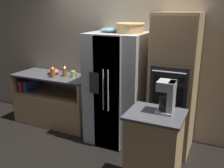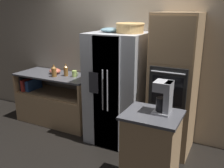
{
  "view_description": "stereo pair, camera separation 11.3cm",
  "coord_description": "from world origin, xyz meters",
  "px_view_note": "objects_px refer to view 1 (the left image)",
  "views": [
    {
      "loc": [
        1.62,
        -3.39,
        2.06
      ],
      "look_at": [
        0.06,
        -0.05,
        0.95
      ],
      "focal_mm": 40.0,
      "sensor_mm": 36.0,
      "label": 1
    },
    {
      "loc": [
        1.73,
        -3.34,
        2.06
      ],
      "look_at": [
        0.06,
        -0.05,
        0.95
      ],
      "focal_mm": 40.0,
      "sensor_mm": 36.0,
      "label": 2
    }
  ],
  "objects_px": {
    "wicker_basket": "(130,27)",
    "wall_oven": "(174,85)",
    "mug": "(73,74)",
    "bottle_tall": "(65,71)",
    "coffee_maker": "(168,96)",
    "fruit_bowl": "(110,30)",
    "refrigerator": "(118,88)",
    "mixing_bowl": "(53,72)",
    "bottle_short": "(53,71)"
  },
  "relations": [
    {
      "from": "fruit_bowl",
      "to": "bottle_tall",
      "type": "distance_m",
      "value": 1.18
    },
    {
      "from": "fruit_bowl",
      "to": "coffee_maker",
      "type": "height_order",
      "value": "fruit_bowl"
    },
    {
      "from": "wall_oven",
      "to": "bottle_short",
      "type": "bearing_deg",
      "value": -176.49
    },
    {
      "from": "wicker_basket",
      "to": "coffee_maker",
      "type": "relative_size",
      "value": 1.17
    },
    {
      "from": "coffee_maker",
      "to": "mixing_bowl",
      "type": "bearing_deg",
      "value": 156.05
    },
    {
      "from": "fruit_bowl",
      "to": "mixing_bowl",
      "type": "xyz_separation_m",
      "value": [
        -1.2,
        0.11,
        -0.79
      ]
    },
    {
      "from": "mixing_bowl",
      "to": "mug",
      "type": "bearing_deg",
      "value": -1.86
    },
    {
      "from": "wall_oven",
      "to": "bottle_tall",
      "type": "relative_size",
      "value": 9.41
    },
    {
      "from": "wall_oven",
      "to": "mixing_bowl",
      "type": "bearing_deg",
      "value": 178.81
    },
    {
      "from": "bottle_tall",
      "to": "fruit_bowl",
      "type": "bearing_deg",
      "value": -4.72
    },
    {
      "from": "wicker_basket",
      "to": "coffee_maker",
      "type": "height_order",
      "value": "wicker_basket"
    },
    {
      "from": "wicker_basket",
      "to": "coffee_maker",
      "type": "bearing_deg",
      "value": -49.05
    },
    {
      "from": "bottle_tall",
      "to": "coffee_maker",
      "type": "height_order",
      "value": "coffee_maker"
    },
    {
      "from": "fruit_bowl",
      "to": "bottle_short",
      "type": "distance_m",
      "value": 1.31
    },
    {
      "from": "mug",
      "to": "mixing_bowl",
      "type": "height_order",
      "value": "mug"
    },
    {
      "from": "wall_oven",
      "to": "fruit_bowl",
      "type": "height_order",
      "value": "wall_oven"
    },
    {
      "from": "wicker_basket",
      "to": "bottle_tall",
      "type": "relative_size",
      "value": 1.93
    },
    {
      "from": "refrigerator",
      "to": "bottle_short",
      "type": "relative_size",
      "value": 8.2
    },
    {
      "from": "wicker_basket",
      "to": "coffee_maker",
      "type": "xyz_separation_m",
      "value": [
        0.8,
        -0.92,
        -0.63
      ]
    },
    {
      "from": "mug",
      "to": "wall_oven",
      "type": "bearing_deg",
      "value": -1.02
    },
    {
      "from": "wall_oven",
      "to": "fruit_bowl",
      "type": "distance_m",
      "value": 1.24
    },
    {
      "from": "wicker_basket",
      "to": "wall_oven",
      "type": "bearing_deg",
      "value": 5.4
    },
    {
      "from": "mug",
      "to": "mixing_bowl",
      "type": "relative_size",
      "value": 0.59
    },
    {
      "from": "wall_oven",
      "to": "mug",
      "type": "bearing_deg",
      "value": 178.98
    },
    {
      "from": "wall_oven",
      "to": "bottle_tall",
      "type": "distance_m",
      "value": 1.91
    },
    {
      "from": "bottle_short",
      "to": "fruit_bowl",
      "type": "bearing_deg",
      "value": 3.06
    },
    {
      "from": "refrigerator",
      "to": "bottle_short",
      "type": "distance_m",
      "value": 1.22
    },
    {
      "from": "bottle_tall",
      "to": "bottle_short",
      "type": "relative_size",
      "value": 1.02
    },
    {
      "from": "fruit_bowl",
      "to": "coffee_maker",
      "type": "xyz_separation_m",
      "value": [
        1.12,
        -0.92,
        -0.58
      ]
    },
    {
      "from": "wall_oven",
      "to": "fruit_bowl",
      "type": "xyz_separation_m",
      "value": [
        -0.99,
        -0.07,
        0.75
      ]
    },
    {
      "from": "refrigerator",
      "to": "bottle_tall",
      "type": "xyz_separation_m",
      "value": [
        -1.05,
        0.07,
        0.16
      ]
    },
    {
      "from": "bottle_tall",
      "to": "bottle_short",
      "type": "height_order",
      "value": "bottle_tall"
    },
    {
      "from": "wall_oven",
      "to": "mixing_bowl",
      "type": "distance_m",
      "value": 2.19
    },
    {
      "from": "bottle_short",
      "to": "mixing_bowl",
      "type": "xyz_separation_m",
      "value": [
        -0.12,
        0.17,
        -0.05
      ]
    },
    {
      "from": "mixing_bowl",
      "to": "wall_oven",
      "type": "bearing_deg",
      "value": -1.19
    },
    {
      "from": "bottle_tall",
      "to": "refrigerator",
      "type": "bearing_deg",
      "value": -3.86
    },
    {
      "from": "mug",
      "to": "coffee_maker",
      "type": "bearing_deg",
      "value": -28.44
    },
    {
      "from": "refrigerator",
      "to": "fruit_bowl",
      "type": "xyz_separation_m",
      "value": [
        -0.13,
        -0.0,
        0.9
      ]
    },
    {
      "from": "refrigerator",
      "to": "wall_oven",
      "type": "distance_m",
      "value": 0.87
    },
    {
      "from": "fruit_bowl",
      "to": "mug",
      "type": "xyz_separation_m",
      "value": [
        -0.75,
        0.1,
        -0.79
      ]
    },
    {
      "from": "refrigerator",
      "to": "wall_oven",
      "type": "relative_size",
      "value": 0.85
    },
    {
      "from": "wicker_basket",
      "to": "mug",
      "type": "height_order",
      "value": "wicker_basket"
    },
    {
      "from": "refrigerator",
      "to": "fruit_bowl",
      "type": "distance_m",
      "value": 0.91
    },
    {
      "from": "wicker_basket",
      "to": "mug",
      "type": "distance_m",
      "value": 1.36
    },
    {
      "from": "fruit_bowl",
      "to": "mixing_bowl",
      "type": "relative_size",
      "value": 1.39
    },
    {
      "from": "refrigerator",
      "to": "mug",
      "type": "relative_size",
      "value": 14.3
    },
    {
      "from": "bottle_short",
      "to": "mixing_bowl",
      "type": "relative_size",
      "value": 1.02
    },
    {
      "from": "refrigerator",
      "to": "wicker_basket",
      "type": "bearing_deg",
      "value": 0.32
    },
    {
      "from": "refrigerator",
      "to": "coffee_maker",
      "type": "relative_size",
      "value": 4.87
    },
    {
      "from": "bottle_short",
      "to": "wall_oven",
      "type": "bearing_deg",
      "value": 3.51
    }
  ]
}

